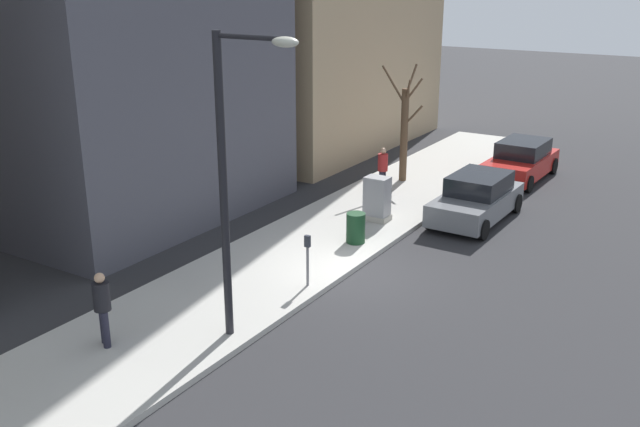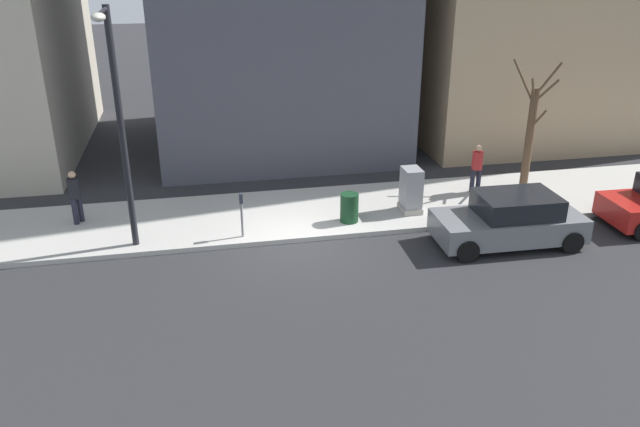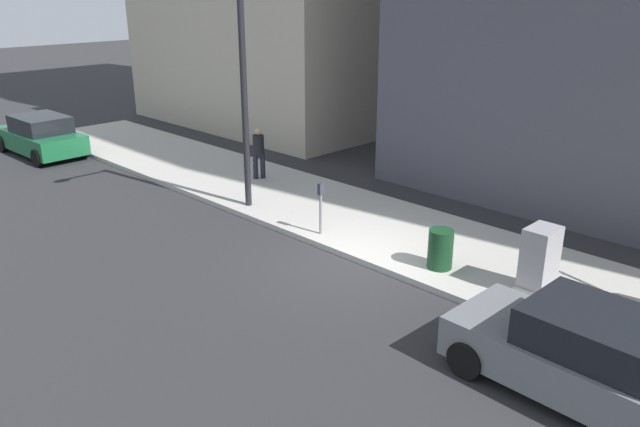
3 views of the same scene
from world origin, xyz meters
TOP-DOWN VIEW (x-y plane):
  - ground_plane at (0.00, 0.00)m, footprint 120.00×120.00m
  - sidewalk at (2.00, 0.00)m, footprint 4.00×36.00m
  - parked_car_grey at (-1.26, -5.96)m, footprint 2.00×4.24m
  - parking_meter at (0.45, 1.55)m, footprint 0.14×0.10m
  - utility_box at (1.30, -3.87)m, footprint 0.83×0.61m
  - streetlamp at (0.28, 4.57)m, footprint 1.97×0.32m
  - bare_tree at (2.60, -8.51)m, footprint 1.43×1.37m
  - trash_bin at (0.90, -1.76)m, footprint 0.56×0.56m
  - pedestrian_near_meter at (2.51, -6.63)m, footprint 0.36×0.40m
  - pedestrian_midblock at (2.47, 6.38)m, footprint 0.36×0.36m

SIDE VIEW (x-z plane):
  - ground_plane at x=0.00m, z-range 0.00..0.00m
  - sidewalk at x=2.00m, z-range 0.00..0.15m
  - trash_bin at x=0.90m, z-range 0.15..1.05m
  - parked_car_grey at x=-1.26m, z-range -0.02..1.50m
  - utility_box at x=1.30m, z-range 0.13..1.56m
  - parking_meter at x=0.45m, z-range 0.30..1.65m
  - pedestrian_near_meter at x=2.51m, z-range 0.26..1.92m
  - pedestrian_midblock at x=2.47m, z-range 0.26..1.92m
  - bare_tree at x=2.60m, z-range -0.08..4.29m
  - streetlamp at x=0.28m, z-range 0.77..7.27m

